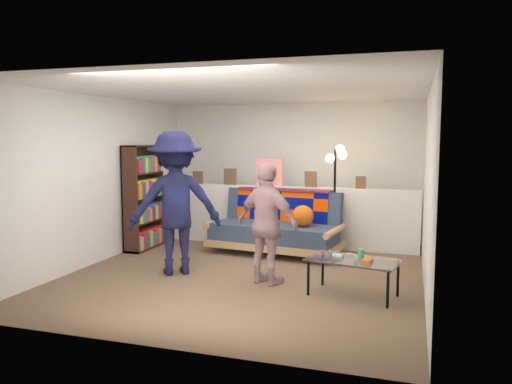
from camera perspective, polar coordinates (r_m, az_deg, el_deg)
ground at (r=6.77m, az=-1.03°, el=-9.22°), size 5.00×5.00×0.00m
room_shell at (r=6.98m, az=0.18°, el=5.14°), size 4.60×5.05×2.45m
half_wall_ledge at (r=8.36m, az=2.89°, el=-2.75°), size 4.45×0.15×1.00m
ledge_decor at (r=8.32m, az=1.37°, el=1.90°), size 2.97×0.02×0.45m
futon_sofa at (r=7.85m, az=2.46°, el=-4.02°), size 2.14×1.22×0.88m
bookshelf at (r=8.30m, az=-12.73°, el=-0.97°), size 0.28×0.84×1.68m
coffee_table at (r=5.83m, az=11.12°, el=-7.85°), size 1.11×0.75×0.53m
floor_lamp at (r=7.75m, az=9.17°, el=1.69°), size 0.34×0.32×1.69m
person_left at (r=6.68m, az=-9.19°, el=-1.24°), size 1.41×1.26×1.89m
person_right at (r=6.12m, az=1.32°, el=-3.69°), size 0.95×0.66×1.50m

